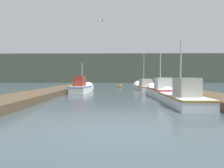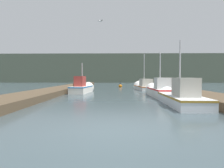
# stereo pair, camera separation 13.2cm
# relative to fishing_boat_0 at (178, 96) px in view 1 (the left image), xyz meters

# --- Properties ---
(ground_plane) EXTENTS (200.00, 200.00, 0.00)m
(ground_plane) POSITION_rel_fishing_boat_0_xyz_m (-3.65, -6.19, -0.43)
(ground_plane) COLOR #38474C
(dock_left) EXTENTS (2.78, 40.00, 0.45)m
(dock_left) POSITION_rel_fishing_boat_0_xyz_m (-9.74, 9.81, -0.21)
(dock_left) COLOR #4C3D2B
(dock_left) RESTS_ON ground_plane
(dock_right) EXTENTS (2.78, 40.00, 0.45)m
(dock_right) POSITION_rel_fishing_boat_0_xyz_m (2.43, 9.81, -0.21)
(dock_right) COLOR #4C3D2B
(dock_right) RESTS_ON ground_plane
(distant_shore_ridge) EXTENTS (120.00, 16.00, 7.92)m
(distant_shore_ridge) POSITION_rel_fishing_boat_0_xyz_m (-3.65, 49.82, 3.53)
(distant_shore_ridge) COLOR #4C5647
(distant_shore_ridge) RESTS_ON ground_plane
(fishing_boat_0) EXTENTS (1.73, 6.36, 4.20)m
(fishing_boat_0) POSITION_rel_fishing_boat_0_xyz_m (0.00, 0.00, 0.00)
(fishing_boat_0) COLOR silver
(fishing_boat_0) RESTS_ON ground_plane
(fishing_boat_1) EXTENTS (1.59, 5.50, 3.94)m
(fishing_boat_1) POSITION_rel_fishing_boat_0_xyz_m (-0.15, 4.42, 0.05)
(fishing_boat_1) COLOR silver
(fishing_boat_1) RESTS_ON ground_plane
(fishing_boat_2) EXTENTS (1.82, 5.12, 3.33)m
(fishing_boat_2) POSITION_rel_fishing_boat_0_xyz_m (-7.13, 8.18, 0.07)
(fishing_boat_2) COLOR silver
(fishing_boat_2) RESTS_ON ground_plane
(fishing_boat_3) EXTENTS (2.19, 5.74, 4.98)m
(fishing_boat_3) POSITION_rel_fishing_boat_0_xyz_m (-0.25, 13.07, -0.01)
(fishing_boat_3) COLOR silver
(fishing_boat_3) RESTS_ON ground_plane
(mooring_piling_0) EXTENTS (0.29, 0.29, 1.35)m
(mooring_piling_0) POSITION_rel_fishing_boat_0_xyz_m (-8.27, 10.18, 0.25)
(mooring_piling_0) COLOR #473523
(mooring_piling_0) RESTS_ON ground_plane
(mooring_piling_1) EXTENTS (0.29, 0.29, 1.01)m
(mooring_piling_1) POSITION_rel_fishing_boat_0_xyz_m (1.08, 11.31, 0.08)
(mooring_piling_1) COLOR #473523
(mooring_piling_1) RESTS_ON ground_plane
(mooring_piling_2) EXTENTS (0.24, 0.24, 1.42)m
(mooring_piling_2) POSITION_rel_fishing_boat_0_xyz_m (0.94, 2.28, 0.28)
(mooring_piling_2) COLOR #473523
(mooring_piling_2) RESTS_ON ground_plane
(mooring_piling_3) EXTENTS (0.35, 0.35, 0.98)m
(mooring_piling_3) POSITION_rel_fishing_boat_0_xyz_m (-8.37, 10.06, 0.06)
(mooring_piling_3) COLOR #473523
(mooring_piling_3) RESTS_ON ground_plane
(channel_buoy) EXTENTS (0.56, 0.56, 1.06)m
(channel_buoy) POSITION_rel_fishing_boat_0_xyz_m (-3.05, 18.80, -0.27)
(channel_buoy) COLOR #BF6513
(channel_buoy) RESTS_ON ground_plane
(seagull_lead) EXTENTS (0.50, 0.44, 0.12)m
(seagull_lead) POSITION_rel_fishing_boat_0_xyz_m (-4.91, 3.11, 5.39)
(seagull_lead) COLOR white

